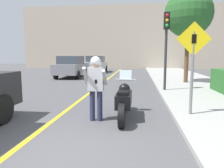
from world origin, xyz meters
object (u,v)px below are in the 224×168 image
object	(u,v)px
motorcycle	(124,100)
street_tree	(189,14)
crossing_sign	(193,59)
parked_car_grey	(72,67)
traffic_light	(166,36)
person_biker	(96,82)
parked_car_silver	(96,64)

from	to	relation	value
motorcycle	street_tree	world-z (taller)	street_tree
crossing_sign	parked_car_grey	world-z (taller)	crossing_sign
motorcycle	traffic_light	distance (m)	5.22
person_biker	street_tree	distance (m)	9.49
motorcycle	parked_car_silver	size ratio (longest dim) A/B	0.55
street_tree	parked_car_grey	xyz separation A→B (m)	(-8.09, 3.14, -3.29)
motorcycle	street_tree	bearing A→B (deg)	67.10
parked_car_silver	motorcycle	bearing A→B (deg)	-76.29
crossing_sign	person_biker	bearing A→B (deg)	-167.17
motorcycle	crossing_sign	xyz separation A→B (m)	(1.83, 0.20, 1.12)
motorcycle	parked_car_silver	bearing A→B (deg)	103.71
crossing_sign	street_tree	xyz separation A→B (m)	(1.41, 7.47, 2.53)
street_tree	parked_car_grey	size ratio (longest dim) A/B	1.30
parked_car_grey	street_tree	bearing A→B (deg)	-21.23
person_biker	street_tree	bearing A→B (deg)	63.83
street_tree	parked_car_grey	distance (m)	9.28
motorcycle	parked_car_grey	size ratio (longest dim) A/B	0.55
crossing_sign	parked_car_grey	size ratio (longest dim) A/B	0.60
crossing_sign	street_tree	bearing A→B (deg)	79.32
traffic_light	crossing_sign	bearing A→B (deg)	-87.29
person_biker	parked_car_silver	world-z (taller)	person_biker
person_biker	traffic_light	world-z (taller)	traffic_light
street_tree	parked_car_silver	world-z (taller)	street_tree
parked_car_grey	traffic_light	bearing A→B (deg)	-44.24
person_biker	street_tree	world-z (taller)	street_tree
person_biker	parked_car_grey	world-z (taller)	person_biker
motorcycle	parked_car_silver	world-z (taller)	parked_car_silver
person_biker	crossing_sign	bearing A→B (deg)	12.83
traffic_light	parked_car_silver	bearing A→B (deg)	115.48
traffic_light	street_tree	size ratio (longest dim) A/B	0.65
person_biker	parked_car_silver	bearing A→B (deg)	101.05
traffic_light	motorcycle	bearing A→B (deg)	-109.90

